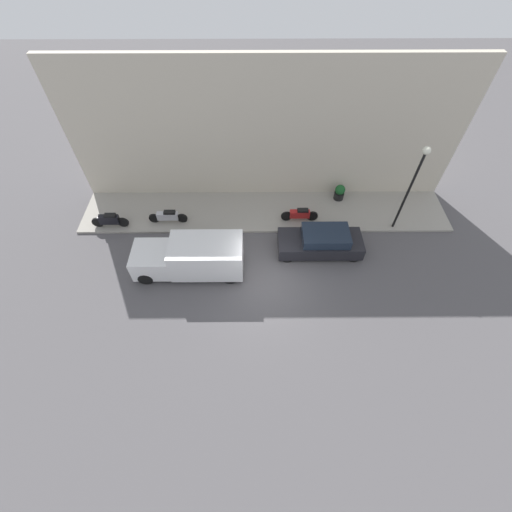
# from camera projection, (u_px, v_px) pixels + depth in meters

# --- Properties ---
(ground_plane) EXTENTS (60.00, 60.00, 0.00)m
(ground_plane) POSITION_uv_depth(u_px,v_px,m) (267.00, 282.00, 16.11)
(ground_plane) COLOR #514F51
(sidewalk) EXTENTS (3.10, 19.90, 0.12)m
(sidewalk) POSITION_uv_depth(u_px,v_px,m) (265.00, 211.00, 19.01)
(sidewalk) COLOR gray
(sidewalk) RESTS_ON ground_plane
(building_facade) EXTENTS (0.30, 19.90, 7.58)m
(building_facade) POSITION_uv_depth(u_px,v_px,m) (265.00, 134.00, 17.16)
(building_facade) COLOR beige
(building_facade) RESTS_ON ground_plane
(parked_car) EXTENTS (1.62, 4.12, 1.34)m
(parked_car) POSITION_uv_depth(u_px,v_px,m) (321.00, 242.00, 16.84)
(parked_car) COLOR black
(parked_car) RESTS_ON ground_plane
(delivery_van) EXTENTS (1.82, 5.10, 1.83)m
(delivery_van) POSITION_uv_depth(u_px,v_px,m) (190.00, 257.00, 15.87)
(delivery_van) COLOR white
(delivery_van) RESTS_ON ground_plane
(motorcycle_black) EXTENTS (0.30, 1.92, 0.87)m
(motorcycle_black) POSITION_uv_depth(u_px,v_px,m) (110.00, 220.00, 17.86)
(motorcycle_black) COLOR black
(motorcycle_black) RESTS_ON sidewalk
(motorcycle_red) EXTENTS (0.30, 1.96, 0.77)m
(motorcycle_red) POSITION_uv_depth(u_px,v_px,m) (300.00, 214.00, 18.18)
(motorcycle_red) COLOR #B21E1E
(motorcycle_red) RESTS_ON sidewalk
(scooter_silver) EXTENTS (0.30, 2.05, 0.77)m
(scooter_silver) POSITION_uv_depth(u_px,v_px,m) (168.00, 216.00, 18.10)
(scooter_silver) COLOR #B7B7BF
(scooter_silver) RESTS_ON sidewalk
(streetlamp) EXTENTS (0.37, 0.37, 4.85)m
(streetlamp) POSITION_uv_depth(u_px,v_px,m) (415.00, 176.00, 15.65)
(streetlamp) COLOR black
(streetlamp) RESTS_ON sidewalk
(potted_plant) EXTENTS (0.56, 0.56, 0.91)m
(potted_plant) POSITION_uv_depth(u_px,v_px,m) (340.00, 192.00, 19.25)
(potted_plant) COLOR black
(potted_plant) RESTS_ON sidewalk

